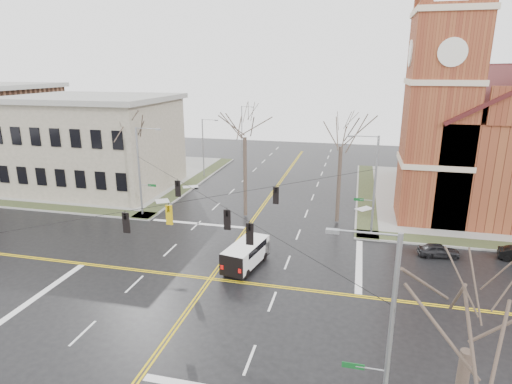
% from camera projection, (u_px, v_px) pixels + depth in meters
% --- Properties ---
extents(ground, '(120.00, 120.00, 0.00)m').
position_uv_depth(ground, '(211.00, 279.00, 31.10)').
color(ground, black).
rests_on(ground, ground).
extents(sidewalks, '(80.00, 80.00, 0.17)m').
position_uv_depth(sidewalks, '(210.00, 278.00, 31.08)').
color(sidewalks, gray).
rests_on(sidewalks, ground).
extents(road_markings, '(100.00, 100.00, 0.01)m').
position_uv_depth(road_markings, '(211.00, 279.00, 31.10)').
color(road_markings, gold).
rests_on(road_markings, ground).
extents(church, '(24.28, 27.48, 27.50)m').
position_uv_depth(church, '(501.00, 128.00, 46.27)').
color(church, maroon).
rests_on(church, ground).
extents(civic_building_a, '(18.00, 14.00, 11.00)m').
position_uv_depth(civic_building_a, '(95.00, 145.00, 53.16)').
color(civic_building_a, gray).
rests_on(civic_building_a, ground).
extents(signal_pole_ne, '(2.75, 0.22, 9.00)m').
position_uv_depth(signal_pole_ne, '(373.00, 183.00, 37.89)').
color(signal_pole_ne, gray).
rests_on(signal_pole_ne, ground).
extents(signal_pole_nw, '(2.75, 0.22, 9.00)m').
position_uv_depth(signal_pole_nw, '(141.00, 169.00, 42.98)').
color(signal_pole_nw, gray).
rests_on(signal_pole_nw, ground).
extents(signal_pole_se, '(2.75, 0.22, 9.00)m').
position_uv_depth(signal_pole_se, '(386.00, 334.00, 16.44)').
color(signal_pole_se, gray).
rests_on(signal_pole_se, ground).
extents(span_wires, '(23.02, 23.02, 0.03)m').
position_uv_depth(span_wires, '(208.00, 197.00, 29.36)').
color(span_wires, black).
rests_on(span_wires, ground).
extents(traffic_signals, '(8.21, 8.26, 1.30)m').
position_uv_depth(traffic_signals, '(205.00, 211.00, 28.95)').
color(traffic_signals, black).
rests_on(traffic_signals, ground).
extents(streetlight_north_a, '(2.30, 0.20, 8.00)m').
position_uv_depth(streetlight_north_a, '(204.00, 146.00, 58.35)').
color(streetlight_north_a, gray).
rests_on(streetlight_north_a, ground).
extents(streetlight_north_b, '(2.30, 0.20, 8.00)m').
position_uv_depth(streetlight_north_b, '(243.00, 126.00, 77.01)').
color(streetlight_north_b, gray).
rests_on(streetlight_north_b, ground).
extents(cargo_van, '(2.83, 5.21, 1.88)m').
position_uv_depth(cargo_van, '(247.00, 252.00, 32.86)').
color(cargo_van, white).
rests_on(cargo_van, ground).
extents(parked_car_a, '(3.35, 1.65, 1.10)m').
position_uv_depth(parked_car_a, '(439.00, 250.00, 34.58)').
color(parked_car_a, black).
rests_on(parked_car_a, ground).
extents(tree_nw_far, '(4.00, 4.00, 10.80)m').
position_uv_depth(tree_nw_far, '(128.00, 137.00, 44.40)').
color(tree_nw_far, '#3C2F26').
rests_on(tree_nw_far, ground).
extents(tree_nw_near, '(4.00, 4.00, 12.07)m').
position_uv_depth(tree_nw_near, '(245.00, 132.00, 41.59)').
color(tree_nw_near, '#3C2F26').
rests_on(tree_nw_near, ground).
extents(tree_ne, '(4.00, 4.00, 11.18)m').
position_uv_depth(tree_ne, '(341.00, 141.00, 40.06)').
color(tree_ne, '#3C2F26').
rests_on(tree_ne, ground).
extents(tree_se, '(4.00, 4.00, 10.04)m').
position_uv_depth(tree_se, '(469.00, 338.00, 12.38)').
color(tree_se, '#3C2F26').
rests_on(tree_se, ground).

